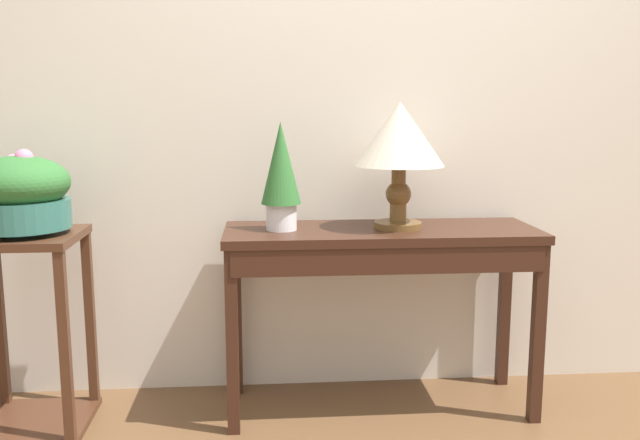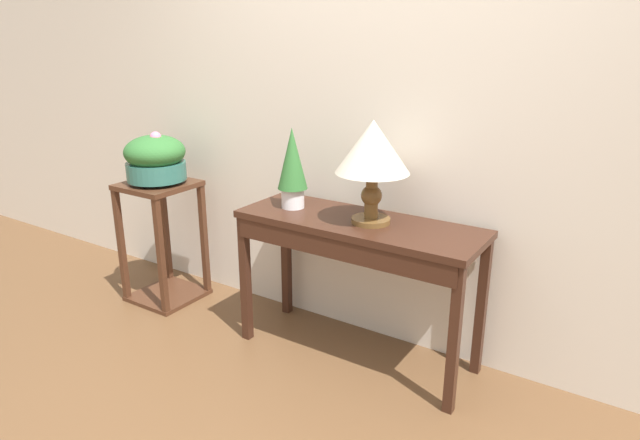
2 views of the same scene
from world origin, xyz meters
The scene contains 6 objects.
back_wall_with_art centered at (0.00, 1.37, 1.40)m, with size 9.00×0.10×2.80m.
console_table centered at (-0.01, 1.04, 0.64)m, with size 1.23×0.43×0.75m.
table_lamp centered at (0.05, 1.06, 1.09)m, with size 0.35×0.35×0.49m.
potted_plant_on_console centered at (-0.40, 1.06, 0.97)m, with size 0.15×0.15×0.42m.
pedestal_stand_left centered at (-1.35, 0.99, 0.38)m, with size 0.40×0.40×0.76m.
planter_bowl_wide centered at (-1.35, 0.99, 0.91)m, with size 0.36×0.36×0.31m.
Camera 2 is at (1.24, -1.19, 1.61)m, focal length 31.30 mm.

